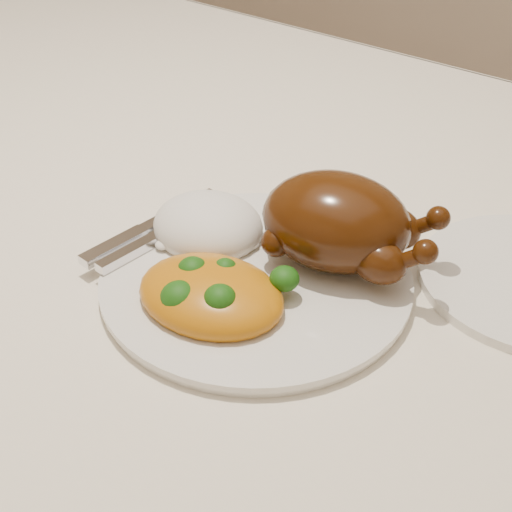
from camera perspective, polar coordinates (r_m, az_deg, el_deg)
The scene contains 7 objects.
dining_table at distance 0.82m, azimuth -4.38°, elevation -1.32°, with size 1.60×0.90×0.76m.
tablecloth at distance 0.78m, azimuth -4.62°, elevation 2.96°, with size 1.73×1.03×0.18m.
dinner_plate at distance 0.63m, azimuth -0.00°, elevation -1.89°, with size 0.27×0.27×0.01m, color white.
roast_chicken at distance 0.63m, azimuth 6.73°, elevation 2.68°, with size 0.18×0.13×0.09m.
rice_mound at distance 0.67m, azimuth -3.86°, elevation 2.37°, with size 0.12×0.11×0.06m.
mac_and_cheese at distance 0.59m, azimuth -3.37°, elevation -3.12°, with size 0.14×0.12×0.05m.
cutlery at distance 0.67m, azimuth -9.15°, elevation 1.48°, with size 0.04×0.17×0.01m.
Camera 1 is at (0.46, -0.47, 1.16)m, focal length 50.00 mm.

